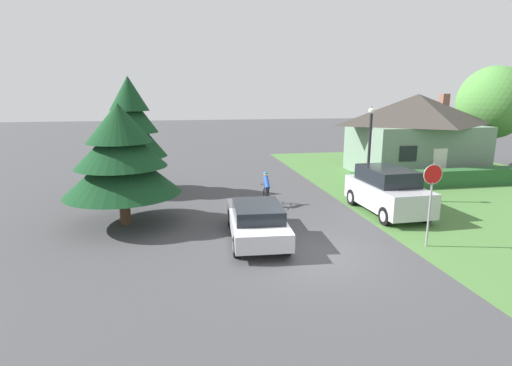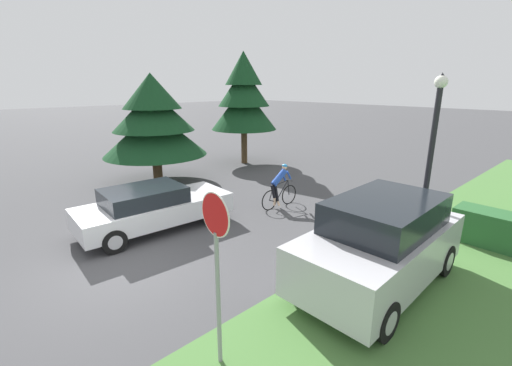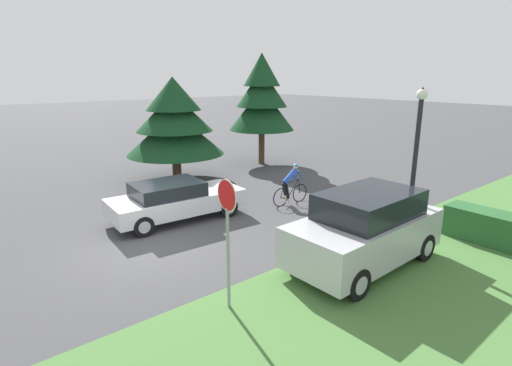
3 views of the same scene
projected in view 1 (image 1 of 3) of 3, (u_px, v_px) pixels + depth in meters
name	position (u px, v px, depth m)	size (l,w,h in m)	color
ground_plane	(316.00, 254.00, 13.19)	(140.00, 140.00, 0.00)	#424244
cottage_house	(415.00, 133.00, 26.03)	(8.20, 5.90, 5.17)	slate
hedge_row	(438.00, 179.00, 22.53)	(10.23, 0.90, 0.96)	#285B2D
sedan_left_lane	(257.00, 220.00, 14.35)	(2.13, 4.69, 1.38)	silver
cyclist	(267.00, 190.00, 18.69)	(0.44, 1.75, 1.59)	black
parked_suv_right	(387.00, 191.00, 17.51)	(2.16, 4.52, 2.00)	#B7B7BC
stop_sign	(431.00, 190.00, 13.38)	(0.68, 0.07, 2.88)	gray
street_lamp	(370.00, 145.00, 19.10)	(0.30, 0.30, 4.60)	black
conifer_tall_near	(121.00, 156.00, 15.62)	(4.55, 4.55, 4.83)	#4C3823
conifer_tall_far	(130.00, 123.00, 20.67)	(3.60, 3.60, 6.06)	#4C3823
deciduous_tree_right	(493.00, 103.00, 28.14)	(4.83, 4.83, 7.09)	#4C3823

